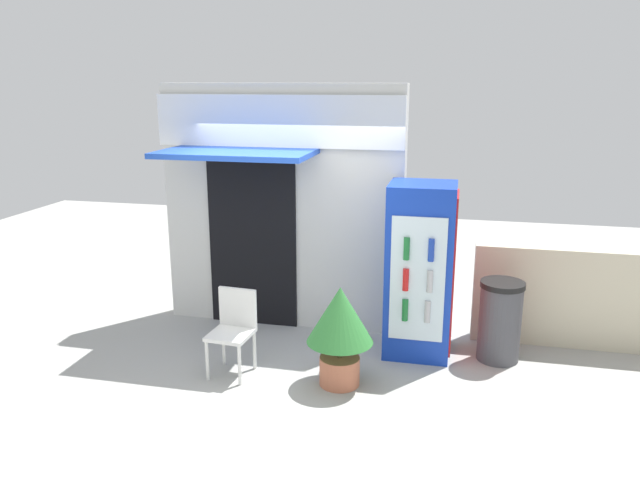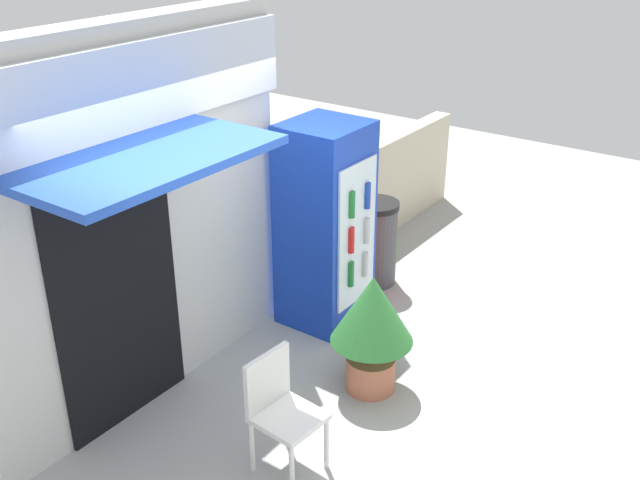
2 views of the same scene
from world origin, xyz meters
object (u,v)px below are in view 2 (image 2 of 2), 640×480
object	(u,v)px
drink_cooler	(326,225)
trash_bin	(375,242)
plastic_chair	(280,405)
potted_plant_near_shop	(372,320)

from	to	relation	value
drink_cooler	trash_bin	distance (m)	1.02
drink_cooler	trash_bin	xyz separation A→B (m)	(0.88, -0.00, -0.51)
drink_cooler	trash_bin	size ratio (longest dim) A/B	2.15
drink_cooler	plastic_chair	bearing A→B (deg)	-153.76
potted_plant_near_shop	drink_cooler	bearing A→B (deg)	53.19
drink_cooler	plastic_chair	world-z (taller)	drink_cooler
drink_cooler	trash_bin	bearing A→B (deg)	-0.07
plastic_chair	drink_cooler	bearing A→B (deg)	26.24
drink_cooler	plastic_chair	xyz separation A→B (m)	(-1.85, -0.91, -0.45)
plastic_chair	potted_plant_near_shop	size ratio (longest dim) A/B	0.85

